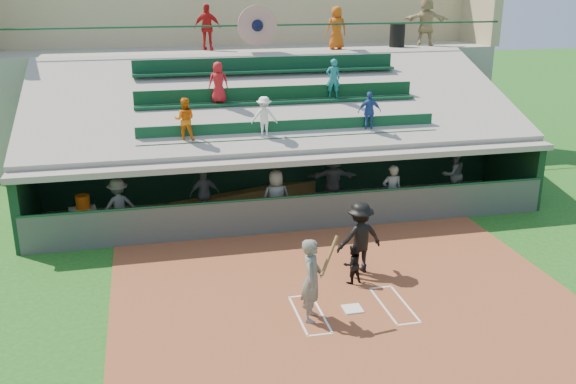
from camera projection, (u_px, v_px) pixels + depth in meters
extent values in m
plane|color=#1A5117|center=(352.00, 310.00, 14.84)|extent=(100.00, 100.00, 0.00)
cube|color=brown|center=(346.00, 300.00, 15.30)|extent=(11.00, 9.00, 0.02)
cube|color=white|center=(353.00, 309.00, 14.83)|extent=(0.43, 0.43, 0.03)
cube|color=white|center=(321.00, 313.00, 14.67)|extent=(0.05, 1.80, 0.01)
cube|color=silver|center=(383.00, 306.00, 14.99)|extent=(0.05, 1.80, 0.01)
cube|color=silver|center=(298.00, 315.00, 14.56)|extent=(0.05, 1.80, 0.01)
cube|color=white|center=(405.00, 303.00, 15.10)|extent=(0.05, 1.80, 0.01)
cube|color=white|center=(300.00, 296.00, 15.45)|extent=(0.60, 0.05, 0.01)
cube|color=white|center=(380.00, 287.00, 15.88)|extent=(0.60, 0.05, 0.01)
cube|color=silver|center=(320.00, 334.00, 13.78)|extent=(0.60, 0.05, 0.01)
cube|color=silver|center=(409.00, 324.00, 14.21)|extent=(0.60, 0.05, 0.01)
cube|color=gray|center=(288.00, 211.00, 21.07)|extent=(16.00, 3.50, 0.04)
cube|color=gray|center=(252.00, 105.00, 26.59)|extent=(20.00, 3.00, 4.60)
cube|color=#4C514C|center=(301.00, 214.00, 19.29)|extent=(16.00, 0.06, 1.10)
cylinder|color=#154324|center=(301.00, 196.00, 19.10)|extent=(16.00, 0.08, 0.08)
cube|color=black|center=(277.00, 165.00, 22.35)|extent=(16.00, 0.25, 2.20)
cube|color=#10311B|center=(26.00, 198.00, 19.05)|extent=(0.25, 3.50, 2.20)
cube|color=black|center=(511.00, 165.00, 22.41)|extent=(0.25, 3.50, 2.20)
cube|color=gray|center=(288.00, 147.00, 20.38)|extent=(16.40, 3.90, 0.18)
cube|color=gray|center=(267.00, 151.00, 23.95)|extent=(16.40, 3.50, 2.30)
cube|color=gray|center=(259.00, 112.00, 25.11)|extent=(16.40, 0.30, 4.60)
cube|color=gray|center=(276.00, 98.00, 21.69)|extent=(16.40, 6.51, 2.37)
cube|color=#0B341C|center=(292.00, 137.00, 19.73)|extent=(9.40, 0.42, 0.08)
cube|color=#0D3D24|center=(290.00, 127.00, 19.83)|extent=(9.40, 0.06, 0.45)
cube|color=#0D3D22|center=(279.00, 102.00, 21.25)|extent=(9.40, 0.42, 0.08)
cube|color=#0C351C|center=(278.00, 93.00, 21.35)|extent=(9.40, 0.06, 0.45)
cube|color=#0C3620|center=(268.00, 71.00, 22.77)|extent=(9.40, 0.42, 0.08)
cube|color=#0C3620|center=(267.00, 63.00, 22.87)|extent=(9.40, 0.06, 0.45)
imported|color=orange|center=(185.00, 119.00, 18.92)|extent=(0.70, 0.58, 1.29)
imported|color=white|center=(264.00, 117.00, 19.44)|extent=(0.86, 0.58, 1.23)
imported|color=#26479A|center=(369.00, 112.00, 20.14)|extent=(0.77, 0.42, 1.25)
imported|color=red|center=(218.00, 82.00, 20.70)|extent=(0.66, 0.44, 1.32)
imported|color=#1B737A|center=(333.00, 78.00, 21.51)|extent=(0.51, 0.36, 1.31)
cylinder|color=#154329|center=(257.00, 25.00, 24.15)|extent=(20.00, 0.07, 0.07)
cylinder|color=#B52619|center=(257.00, 25.00, 24.14)|extent=(1.50, 0.06, 1.50)
sphere|color=black|center=(257.00, 25.00, 24.11)|extent=(0.44, 0.44, 0.44)
cube|color=tan|center=(244.00, 6.00, 26.74)|extent=(20.00, 0.40, 3.20)
cube|color=tan|center=(480.00, 5.00, 27.45)|extent=(0.40, 3.00, 3.20)
imported|color=#585A55|center=(312.00, 280.00, 14.13)|extent=(0.70, 0.83, 1.93)
cylinder|color=brown|center=(330.00, 255.00, 13.87)|extent=(0.56, 0.54, 0.75)
sphere|color=olive|center=(318.00, 268.00, 14.07)|extent=(0.10, 0.10, 0.10)
imported|color=black|center=(352.00, 264.00, 15.98)|extent=(0.57, 0.49, 1.01)
imported|color=black|center=(360.00, 237.00, 16.46)|extent=(1.32, 0.88, 1.90)
cube|color=olive|center=(271.00, 193.00, 22.15)|extent=(13.96, 4.91, 0.44)
cube|color=white|center=(84.00, 219.00, 19.38)|extent=(0.86, 0.71, 0.68)
cylinder|color=orange|center=(83.00, 202.00, 19.20)|extent=(0.42, 0.42, 0.42)
imported|color=#595B56|center=(119.00, 206.00, 19.03)|extent=(1.20, 0.87, 1.67)
imported|color=#595C57|center=(205.00, 194.00, 20.17)|extent=(0.98, 0.49, 1.61)
imported|color=#5F625C|center=(276.00, 198.00, 19.54)|extent=(0.88, 0.59, 1.76)
imported|color=#5C5F59|center=(333.00, 179.00, 21.41)|extent=(1.70, 0.75, 1.78)
imported|color=#60635D|center=(392.00, 192.00, 20.21)|extent=(0.65, 0.44, 1.73)
imported|color=#5B5E58|center=(453.00, 174.00, 21.91)|extent=(0.96, 0.81, 1.77)
cylinder|color=black|center=(397.00, 35.00, 26.22)|extent=(0.62, 0.62, 0.93)
imported|color=red|center=(207.00, 27.00, 24.90)|extent=(1.11, 0.69, 1.76)
imported|color=#C34A0B|center=(336.00, 28.00, 25.22)|extent=(0.82, 0.54, 1.67)
imported|color=tan|center=(426.00, 21.00, 26.64)|extent=(1.92, 1.29, 1.98)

